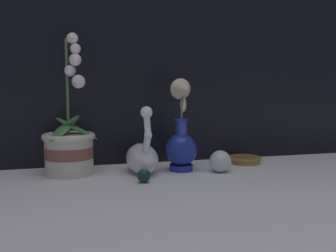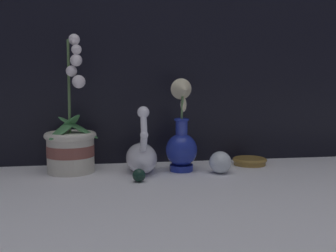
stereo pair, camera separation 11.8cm
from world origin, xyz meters
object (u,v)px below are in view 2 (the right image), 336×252
(swan_figurine, at_px, (141,156))
(amber_dish, at_px, (250,161))
(glass_sphere, at_px, (220,162))
(orchid_potted_plant, at_px, (71,144))
(blue_vase, at_px, (182,138))

(swan_figurine, xyz_separation_m, amber_dish, (0.36, 0.06, -0.04))
(swan_figurine, bearing_deg, glass_sphere, -11.43)
(orchid_potted_plant, bearing_deg, glass_sphere, -10.99)
(glass_sphere, bearing_deg, swan_figurine, 168.57)
(orchid_potted_plant, distance_m, swan_figurine, 0.21)
(orchid_potted_plant, bearing_deg, swan_figurine, -10.50)
(glass_sphere, bearing_deg, blue_vase, 156.56)
(glass_sphere, bearing_deg, amber_dish, 38.99)
(blue_vase, xyz_separation_m, glass_sphere, (0.11, -0.05, -0.07))
(orchid_potted_plant, bearing_deg, blue_vase, -6.64)
(orchid_potted_plant, relative_size, amber_dish, 3.69)
(swan_figurine, distance_m, amber_dish, 0.37)
(glass_sphere, height_order, amber_dish, glass_sphere)
(swan_figurine, height_order, amber_dish, swan_figurine)
(orchid_potted_plant, xyz_separation_m, swan_figurine, (0.21, -0.04, -0.03))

